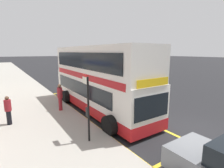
# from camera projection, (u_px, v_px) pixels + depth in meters

# --- Properties ---
(ground_plane) EXTENTS (260.00, 260.00, 0.00)m
(ground_plane) POSITION_uv_depth(u_px,v_px,m) (46.00, 72.00, 34.91)
(ground_plane) COLOR black
(pavement_near) EXTENTS (6.00, 76.00, 0.14)m
(pavement_near) POSITION_uv_depth(u_px,v_px,m) (6.00, 74.00, 31.09)
(pavement_near) COLOR #A39E93
(pavement_near) RESTS_ON ground
(double_decker_bus) EXTENTS (3.16, 10.21, 4.40)m
(double_decker_bus) POSITION_uv_depth(u_px,v_px,m) (98.00, 81.00, 11.78)
(double_decker_bus) COLOR white
(double_decker_bus) RESTS_ON ground
(bus_bay_markings) EXTENTS (2.93, 13.15, 0.01)m
(bus_bay_markings) POSITION_uv_depth(u_px,v_px,m) (97.00, 110.00, 12.06)
(bus_bay_markings) COLOR yellow
(bus_bay_markings) RESTS_ON ground
(bus_stop_sign) EXTENTS (0.09, 0.51, 2.95)m
(bus_stop_sign) POSITION_uv_depth(u_px,v_px,m) (88.00, 104.00, 7.36)
(bus_stop_sign) COLOR black
(bus_stop_sign) RESTS_ON pavement_near
(parked_car_black_distant) EXTENTS (2.09, 4.20, 1.62)m
(parked_car_black_distant) POSITION_uv_depth(u_px,v_px,m) (81.00, 70.00, 31.29)
(parked_car_black_distant) COLOR black
(parked_car_black_distant) RESTS_ON ground
(parked_car_teal_behind) EXTENTS (2.09, 4.20, 1.62)m
(parked_car_teal_behind) POSITION_uv_depth(u_px,v_px,m) (73.00, 67.00, 36.15)
(parked_car_teal_behind) COLOR #196066
(parked_car_teal_behind) RESTS_ON ground
(pedestrian_waiting_near_sign) EXTENTS (0.34, 0.34, 1.79)m
(pedestrian_waiting_near_sign) POSITION_uv_depth(u_px,v_px,m) (60.00, 96.00, 11.43)
(pedestrian_waiting_near_sign) COLOR maroon
(pedestrian_waiting_near_sign) RESTS_ON pavement_near
(pedestrian_further_back) EXTENTS (0.34, 0.34, 1.59)m
(pedestrian_further_back) POSITION_uv_depth(u_px,v_px,m) (8.00, 109.00, 9.18)
(pedestrian_further_back) COLOR black
(pedestrian_further_back) RESTS_ON pavement_near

